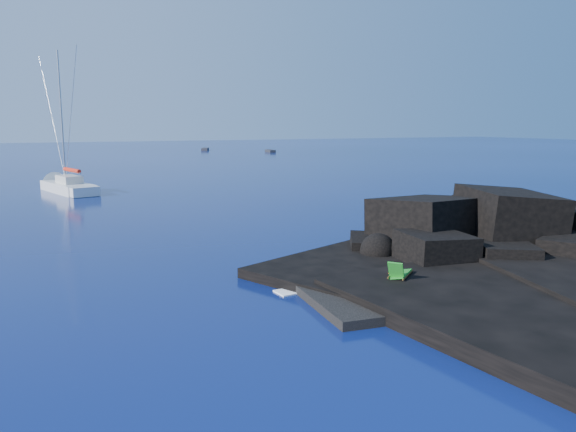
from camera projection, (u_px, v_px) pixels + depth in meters
name	position (u px, v px, depth m)	size (l,w,h in m)	color
ground	(315.00, 314.00, 20.41)	(400.00, 400.00, 0.00)	#030F39
headland	(512.00, 259.00, 28.57)	(24.00, 24.00, 3.60)	black
beach	(407.00, 294.00, 22.75)	(8.50, 6.00, 0.70)	black
surf_foam	(358.00, 267.00, 26.97)	(10.00, 8.00, 0.06)	white
sailboat	(68.00, 192.00, 56.20)	(2.79, 13.31, 13.95)	silver
deck_chair	(401.00, 269.00, 23.06)	(1.68, 0.74, 1.16)	#1B7A20
towel	(383.00, 289.00, 22.22)	(1.71, 0.81, 0.05)	silver
sunbather	(383.00, 285.00, 22.20)	(1.63, 0.45, 0.24)	tan
marker_cone	(390.00, 274.00, 23.46)	(0.36, 0.36, 0.54)	#FF600D
distant_boat_a	(205.00, 150.00, 141.39)	(1.50, 4.81, 0.64)	#2A292E
distant_boat_b	(270.00, 152.00, 132.98)	(1.37, 4.40, 0.59)	black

